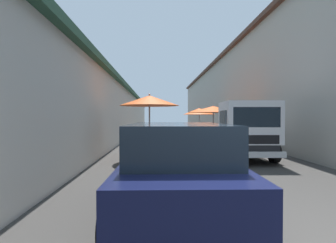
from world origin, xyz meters
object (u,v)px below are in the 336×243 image
object	(u,v)px
fruit_stall_near_right	(199,115)
vendor_by_crates	(233,127)
fruit_stall_far_right	(214,114)
delivery_truck	(243,131)
parked_scooter	(146,138)
hatchback_car	(178,166)
fruit_stall_far_left	(149,110)

from	to	relation	value
fruit_stall_near_right	vendor_by_crates	world-z (taller)	fruit_stall_near_right
fruit_stall_near_right	vendor_by_crates	distance (m)	2.73
fruit_stall_far_right	delivery_truck	distance (m)	4.46
fruit_stall_near_right	parked_scooter	size ratio (longest dim) A/B	1.35
delivery_truck	vendor_by_crates	world-z (taller)	delivery_truck
vendor_by_crates	parked_scooter	world-z (taller)	vendor_by_crates
fruit_stall_near_right	parked_scooter	xyz separation A→B (m)	(-4.29, 3.55, -1.25)
vendor_by_crates	hatchback_car	bearing A→B (deg)	158.53
hatchback_car	delivery_truck	xyz separation A→B (m)	(4.85, -2.80, 0.30)
fruit_stall_far_right	vendor_by_crates	xyz separation A→B (m)	(2.04, -1.70, -0.77)
fruit_stall_near_right	fruit_stall_far_left	size ratio (longest dim) A/B	0.93
hatchback_car	vendor_by_crates	xyz separation A→B (m)	(11.30, -4.45, 0.22)
fruit_stall_far_left	hatchback_car	distance (m)	5.16
vendor_by_crates	parked_scooter	distance (m)	5.93
fruit_stall_near_right	hatchback_car	distance (m)	13.47
hatchback_car	delivery_truck	world-z (taller)	delivery_truck
fruit_stall_near_right	parked_scooter	world-z (taller)	fruit_stall_near_right
fruit_stall_far_right	parked_scooter	distance (m)	3.93
fruit_stall_near_right	fruit_stall_far_right	xyz separation A→B (m)	(-3.92, -0.14, 0.02)
parked_scooter	delivery_truck	bearing A→B (deg)	-137.16
hatchback_car	delivery_truck	bearing A→B (deg)	-29.98
vendor_by_crates	parked_scooter	bearing A→B (deg)	114.16
fruit_stall_near_right	fruit_stall_far_left	distance (m)	8.80
fruit_stall_far_right	vendor_by_crates	size ratio (longest dim) A/B	1.65
fruit_stall_near_right	fruit_stall_far_right	distance (m)	3.92
fruit_stall_far_left	hatchback_car	xyz separation A→B (m)	(-5.00, -0.64, -1.08)
fruit_stall_far_right	hatchback_car	world-z (taller)	fruit_stall_far_right
delivery_truck	parked_scooter	xyz separation A→B (m)	(4.03, 3.74, -0.59)
hatchback_car	delivery_truck	size ratio (longest dim) A/B	0.79
fruit_stall_far_right	parked_scooter	world-z (taller)	fruit_stall_far_right
fruit_stall_far_right	vendor_by_crates	bearing A→B (deg)	-39.66
delivery_truck	fruit_stall_far_left	bearing A→B (deg)	87.50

